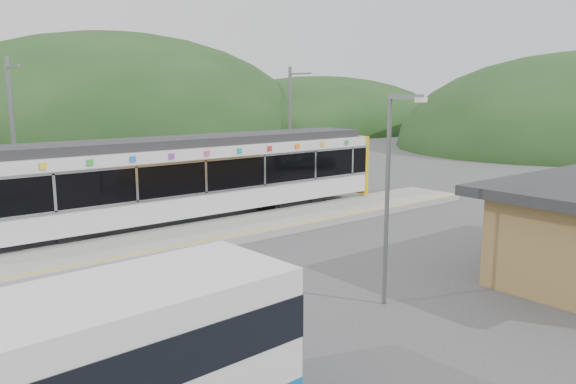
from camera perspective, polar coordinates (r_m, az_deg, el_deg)
ground at (r=20.53m, az=0.16°, el=-5.86°), size 120.00×120.00×0.00m
hills at (r=28.35m, az=3.15°, el=-1.39°), size 146.00×149.00×26.00m
platform at (r=23.06m, az=-5.02°, el=-3.72°), size 26.00×3.20×0.30m
yellow_line at (r=21.99m, az=-3.13°, el=-3.96°), size 26.00×0.10×0.01m
train at (r=24.34m, az=-11.10°, el=1.46°), size 20.44×3.01×3.74m
catenary_mast_west at (r=24.58m, az=-26.06°, el=4.43°), size 0.18×1.80×7.00m
catenary_mast_east at (r=30.86m, az=0.25°, el=6.41°), size 0.18×1.80×7.00m
lamp_post at (r=14.76m, az=10.44°, el=1.07°), size 0.38×1.03×5.63m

